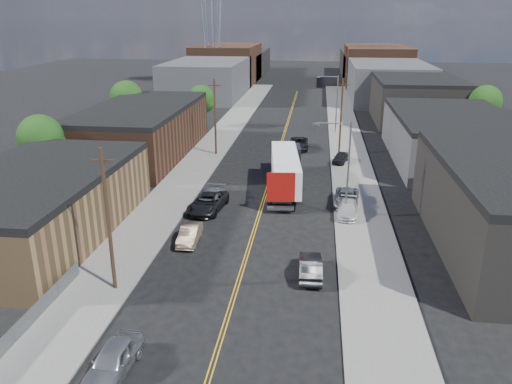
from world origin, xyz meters
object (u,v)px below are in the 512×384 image
(car_left_b, at_px, (190,234))
(car_right_oncoming, at_px, (310,267))
(semi_truck, at_px, (286,167))
(car_right_lot_b, at_px, (348,209))
(car_right_lot_a, at_px, (346,198))
(car_left_c, at_px, (208,202))
(car_right_lot_c, at_px, (341,157))
(car_left_a, at_px, (113,360))
(car_left_d, at_px, (210,199))
(car_ahead_truck, at_px, (299,144))

(car_left_b, height_order, car_right_oncoming, car_right_oncoming)
(semi_truck, xyz_separation_m, car_right_lot_b, (6.23, -7.64, -1.52))
(car_left_b, distance_m, car_right_lot_a, 16.58)
(semi_truck, bearing_deg, car_right_oncoming, -87.36)
(semi_truck, relative_size, car_right_oncoming, 3.46)
(car_left_c, bearing_deg, car_right_oncoming, -42.42)
(car_left_b, relative_size, car_right_lot_c, 1.11)
(car_left_a, distance_m, car_left_d, 24.09)
(car_ahead_truck, bearing_deg, car_right_lot_a, -77.19)
(car_left_c, height_order, car_left_d, car_left_c)
(car_left_b, bearing_deg, car_left_d, 87.87)
(car_left_c, xyz_separation_m, car_ahead_truck, (7.68, 24.41, -0.06))
(car_left_a, height_order, car_right_lot_c, car_left_a)
(car_right_lot_c, xyz_separation_m, car_ahead_truck, (-5.52, 6.68, -0.04))
(semi_truck, height_order, car_right_lot_c, semi_truck)
(semi_truck, bearing_deg, car_right_lot_b, -57.07)
(car_left_b, bearing_deg, car_right_oncoming, -26.33)
(car_right_lot_a, bearing_deg, car_right_lot_b, -84.52)
(car_left_c, xyz_separation_m, car_right_lot_a, (13.22, 2.89, 0.02))
(car_right_oncoming, bearing_deg, car_left_a, 47.11)
(car_left_c, distance_m, car_right_oncoming, 15.32)
(car_left_d, distance_m, car_right_lot_c, 21.40)
(car_left_c, height_order, car_right_lot_c, car_left_c)
(car_left_c, height_order, car_right_lot_a, car_left_c)
(car_left_b, height_order, car_right_lot_a, car_right_lot_a)
(car_left_d, xyz_separation_m, car_right_lot_a, (13.22, 2.00, 0.03))
(car_left_c, distance_m, car_right_lot_b, 13.20)
(car_right_lot_a, bearing_deg, car_left_b, -137.02)
(car_left_d, bearing_deg, car_left_b, -85.87)
(car_left_c, relative_size, car_right_oncoming, 1.30)
(car_left_a, relative_size, car_left_b, 1.09)
(car_left_b, relative_size, car_left_d, 0.75)
(semi_truck, height_order, car_left_a, semi_truck)
(car_right_oncoming, xyz_separation_m, car_right_lot_b, (3.20, 11.64, 0.05))
(car_right_lot_b, bearing_deg, car_right_lot_c, 95.70)
(car_right_lot_b, bearing_deg, car_right_oncoming, -99.68)
(car_left_d, bearing_deg, car_ahead_truck, 76.05)
(semi_truck, xyz_separation_m, car_left_a, (-6.97, -30.87, -1.52))
(car_left_b, xyz_separation_m, car_right_lot_b, (13.20, 7.15, 0.10))
(semi_truck, relative_size, car_right_lot_a, 3.14)
(car_right_oncoming, distance_m, car_right_lot_a, 14.85)
(car_left_c, height_order, car_ahead_truck, car_left_c)
(car_left_b, xyz_separation_m, car_right_oncoming, (10.00, -4.49, 0.05))
(car_left_d, relative_size, car_right_oncoming, 1.24)
(car_left_d, bearing_deg, car_right_lot_c, 56.05)
(car_left_c, distance_m, car_ahead_truck, 25.59)
(car_left_a, bearing_deg, car_right_lot_c, 76.12)
(car_left_a, distance_m, car_right_oncoming, 15.31)
(car_right_lot_b, bearing_deg, car_left_b, -145.87)
(semi_truck, bearing_deg, car_right_lot_a, -43.70)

